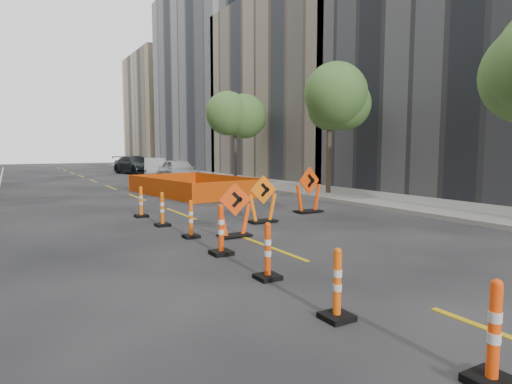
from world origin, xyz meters
TOP-DOWN VIEW (x-y plane):
  - ground_plane at (0.00, 0.00)m, footprint 140.00×140.00m
  - sidewalk_right at (9.00, 12.00)m, footprint 4.00×90.00m
  - bld_right_c at (17.00, 23.80)m, footprint 12.00×16.00m
  - bld_right_d at (17.00, 40.20)m, footprint 12.00×18.00m
  - bld_right_e at (17.00, 58.60)m, footprint 12.00×14.00m
  - tree_r_b at (8.40, 12.00)m, footprint 2.80×2.80m
  - tree_r_c at (8.40, 22.00)m, footprint 2.80×2.80m
  - channelizer_1 at (-1.23, -2.11)m, footprint 0.42×0.42m
  - channelizer_2 at (-1.47, -0.10)m, footprint 0.39×0.39m
  - channelizer_3 at (-1.34, 1.92)m, footprint 0.41×0.41m
  - channelizer_4 at (-1.29, 3.93)m, footprint 0.44×0.44m
  - channelizer_5 at (-1.20, 5.94)m, footprint 0.39×0.39m
  - channelizer_6 at (-1.32, 7.96)m, footprint 0.40×0.40m
  - channelizer_7 at (-1.41, 9.97)m, footprint 0.41×0.41m
  - chevron_sign_left at (-0.17, 5.46)m, footprint 1.04×0.74m
  - chevron_sign_center at (1.61, 7.00)m, footprint 1.03×0.66m
  - chevron_sign_right at (4.14, 7.98)m, footprint 1.21×0.84m
  - safety_fence at (2.98, 16.10)m, footprint 5.03×7.54m
  - parked_car_near at (5.01, 24.00)m, footprint 1.99×4.78m
  - parked_car_mid at (4.97, 29.36)m, footprint 2.91×5.04m
  - parked_car_far at (4.91, 35.20)m, footprint 3.49×6.08m

SIDE VIEW (x-z plane):
  - ground_plane at x=0.00m, z-range 0.00..0.00m
  - sidewalk_right at x=9.00m, z-range 0.00..0.15m
  - safety_fence at x=2.98m, z-range 0.00..0.88m
  - channelizer_5 at x=-1.20m, z-range 0.00..0.99m
  - channelizer_2 at x=-1.47m, z-range 0.00..1.00m
  - channelizer_6 at x=-1.32m, z-range 0.00..1.03m
  - channelizer_3 at x=-1.34m, z-range 0.00..1.03m
  - channelizer_7 at x=-1.41m, z-range 0.00..1.05m
  - channelizer_1 at x=-1.23m, z-range 0.00..1.08m
  - channelizer_4 at x=-1.29m, z-range 0.00..1.12m
  - chevron_sign_left at x=-0.17m, z-range 0.00..1.43m
  - chevron_sign_center at x=1.61m, z-range 0.00..1.48m
  - parked_car_mid at x=4.97m, z-range 0.00..1.57m
  - parked_car_near at x=5.01m, z-range 0.00..1.62m
  - parked_car_far at x=4.91m, z-range 0.00..1.66m
  - chevron_sign_right at x=4.14m, z-range 0.00..1.67m
  - tree_r_b at x=8.40m, z-range 1.55..7.50m
  - tree_r_c at x=8.40m, z-range 1.55..7.50m
  - bld_right_c at x=17.00m, z-range 0.00..14.00m
  - bld_right_e at x=17.00m, z-range 0.00..16.00m
  - bld_right_d at x=17.00m, z-range 0.00..20.00m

